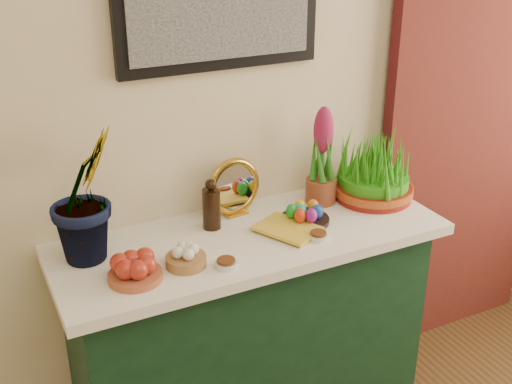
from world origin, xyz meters
TOP-DOWN VIEW (x-y plane):
  - sideboard at (0.07, 2.00)m, footprint 1.30×0.45m
  - tablecloth at (0.07, 2.00)m, footprint 1.40×0.55m
  - hyacinth_green at (-0.47, 2.09)m, footprint 0.38×0.37m
  - apple_bowl at (-0.38, 1.89)m, footprint 0.19×0.19m
  - garlic_basket at (-0.21, 1.89)m, footprint 0.17×0.17m
  - vinegar_cruet at (-0.03, 2.10)m, footprint 0.07×0.07m
  - mirror at (0.09, 2.17)m, footprint 0.22×0.08m
  - book at (0.12, 1.91)m, footprint 0.22×0.25m
  - spice_dish_left at (-0.10, 1.83)m, footprint 0.07×0.07m
  - spice_dish_right at (0.27, 1.86)m, footprint 0.07×0.07m
  - egg_plate at (0.29, 1.99)m, footprint 0.24×0.24m
  - hyacinth_pink at (0.43, 2.12)m, footprint 0.12×0.12m
  - wheatgrass_sabzeh at (0.64, 2.05)m, footprint 0.31×0.31m

SIDE VIEW (x-z plane):
  - sideboard at x=0.07m, z-range 0.00..0.85m
  - tablecloth at x=0.07m, z-range 0.85..0.89m
  - spice_dish_right at x=0.27m, z-range 0.89..0.92m
  - spice_dish_left at x=-0.10m, z-range 0.89..0.92m
  - book at x=0.12m, z-range 0.89..0.92m
  - egg_plate at x=0.29m, z-range 0.88..0.96m
  - garlic_basket at x=-0.21m, z-range 0.88..0.96m
  - apple_bowl at x=-0.38m, z-range 0.88..0.97m
  - vinegar_cruet at x=-0.03m, z-range 0.88..1.07m
  - mirror at x=0.09m, z-range 0.89..1.11m
  - wheatgrass_sabzeh at x=0.64m, z-range 0.87..1.13m
  - hyacinth_pink at x=0.43m, z-range 0.87..1.26m
  - hyacinth_green at x=-0.47m, z-range 0.89..1.48m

